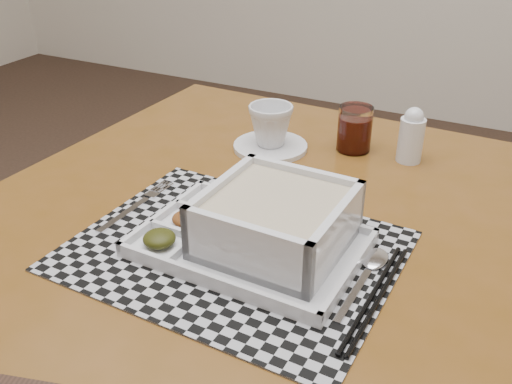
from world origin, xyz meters
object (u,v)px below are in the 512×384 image
Objects in this scene: serving_tray at (268,228)px; creamer_bottle at (411,136)px; juice_glass at (355,130)px; cup at (271,125)px; dining_table at (273,247)px.

creamer_bottle reaches higher than serving_tray.
serving_tray is at bearing -105.76° from creamer_bottle.
juice_glass is 0.11m from creamer_bottle.
creamer_bottle is at bearing 12.98° from cup.
cup is (-0.11, 0.22, 0.13)m from dining_table.
cup is at bearing 114.88° from serving_tray.
juice_glass is (0.00, 0.40, 0.00)m from serving_tray.
juice_glass is 0.83× the size of creamer_bottle.
serving_tray reaches higher than cup.
dining_table is 11.16× the size of cup.
juice_glass is at bearing 89.98° from serving_tray.
creamer_bottle reaches higher than cup.
dining_table is 10.94× the size of juice_glass.
cup is (-0.15, 0.33, 0.01)m from serving_tray.
juice_glass is at bearing 179.84° from creamer_bottle.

